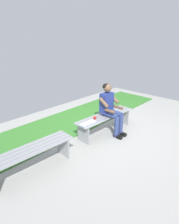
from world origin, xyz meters
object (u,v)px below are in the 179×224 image
Objects in this scene: bench_near at (105,119)px; person_seated at (110,107)px; apple at (95,118)px; book_open at (88,123)px; bench_far at (31,155)px.

person_seated is at bearing 119.81° from bench_near.
apple is 0.31m from book_open.
bench_far is at bearing -0.00° from bench_near.
book_open is at bearing 9.86° from apple.
person_seated is (-0.06, 0.10, 0.35)m from bench_near.
bench_far is at bearing -2.65° from person_seated.
person_seated is at bearing 177.35° from bench_far.
apple is at bearing -17.96° from person_seated.
person_seated is 3.04× the size of book_open.
book_open is (0.30, 0.05, -0.03)m from apple.
bench_far is 1.33× the size of person_seated.
apple is at bearing -167.39° from book_open.
person_seated reaches higher than bench_far.
bench_near is at bearing 180.00° from bench_far.
bench_near is 2.15m from bench_far.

